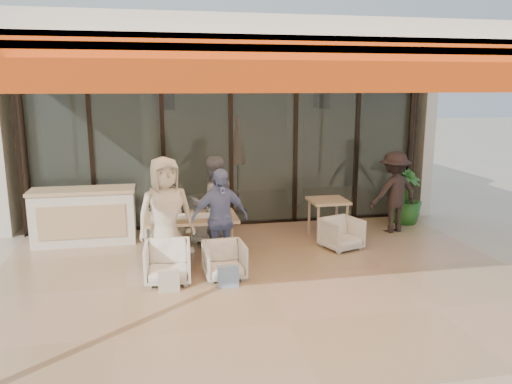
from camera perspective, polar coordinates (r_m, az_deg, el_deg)
ground at (r=7.65m, az=0.59°, el=-9.88°), size 70.00×70.00×0.00m
terrace_floor at (r=7.65m, az=0.59°, el=-9.84°), size 8.00×6.00×0.01m
terrace_structure at (r=6.85m, az=1.12°, el=15.34°), size 8.00×6.00×3.40m
glass_storefront at (r=10.13m, az=-2.89°, el=4.89°), size 8.08×0.10×3.20m
interior_block at (r=12.36m, az=-4.48°, el=9.08°), size 9.05×3.62×3.52m
host_counter at (r=9.62m, az=-19.04°, el=-2.62°), size 1.85×0.65×1.04m
dining_table at (r=8.34m, az=-7.47°, el=-3.15°), size 1.50×0.90×0.93m
chair_far_left at (r=9.32m, az=-10.35°, el=-3.76°), size 0.74×0.70×0.70m
chair_far_right at (r=9.37m, az=-5.20°, el=-3.69°), size 0.76×0.73×0.65m
chair_near_left at (r=7.51m, az=-10.05°, el=-7.71°), size 0.69×0.65×0.68m
chair_near_right at (r=7.58m, az=-3.63°, el=-7.62°), size 0.63×0.60×0.62m
diner_navy at (r=8.73m, az=-10.39°, el=-1.94°), size 0.63×0.47×1.55m
diner_grey at (r=8.76m, az=-4.91°, el=-1.31°), size 0.94×0.80×1.68m
diner_cream at (r=7.83m, az=-10.30°, el=-2.58°), size 1.00×0.79×1.81m
diner_periwinkle at (r=7.91m, az=-4.17°, el=-3.05°), size 1.00×0.58×1.60m
tote_bag_cream at (r=7.20m, az=-9.92°, el=-10.05°), size 0.30×0.10×0.34m
tote_bag_blue at (r=7.26m, az=-3.19°, el=-9.69°), size 0.30×0.10×0.34m
side_table at (r=9.59m, az=8.23°, el=-1.46°), size 0.70×0.70×0.74m
side_chair at (r=9.00m, az=9.75°, el=-4.56°), size 0.76×0.74×0.63m
standing_woman at (r=10.13m, az=15.49°, el=-0.06°), size 1.15×0.81×1.62m
potted_palm at (r=10.88m, az=16.76°, el=-0.42°), size 0.95×0.95×1.21m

